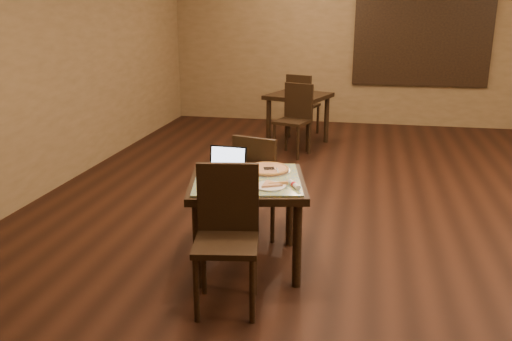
% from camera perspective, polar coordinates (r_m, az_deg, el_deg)
% --- Properties ---
extents(ground, '(10.00, 10.00, 0.00)m').
position_cam_1_polar(ground, '(5.58, 14.91, -5.77)').
color(ground, black).
rests_on(ground, ground).
extents(wall_back, '(8.00, 0.02, 3.00)m').
position_cam_1_polar(wall_back, '(10.18, 14.15, 13.05)').
color(wall_back, olive).
rests_on(wall_back, ground).
extents(wall_left, '(0.02, 10.00, 3.00)m').
position_cam_1_polar(wall_left, '(6.31, -23.66, 10.10)').
color(wall_left, olive).
rests_on(wall_left, ground).
extents(mural, '(2.34, 0.05, 1.64)m').
position_cam_1_polar(mural, '(10.17, 17.06, 13.11)').
color(mural, '#286494').
rests_on(mural, wall_back).
extents(tiled_table, '(1.09, 1.09, 0.76)m').
position_cam_1_polar(tiled_table, '(4.40, -0.91, -2.12)').
color(tiled_table, black).
rests_on(tiled_table, ground).
extents(chair_main_near, '(0.51, 0.51, 1.03)m').
position_cam_1_polar(chair_main_near, '(3.88, -3.07, -6.07)').
color(chair_main_near, black).
rests_on(chair_main_near, ground).
extents(chair_main_far, '(0.52, 0.52, 0.98)m').
position_cam_1_polar(chair_main_far, '(5.02, 0.35, -1.01)').
color(chair_main_far, black).
rests_on(chair_main_far, ground).
extents(laptop, '(0.33, 0.26, 0.22)m').
position_cam_1_polar(laptop, '(4.49, -3.14, 0.39)').
color(laptop, black).
rests_on(laptop, tiled_table).
extents(plate, '(0.24, 0.24, 0.01)m').
position_cam_1_polar(plate, '(4.16, 1.51, -1.66)').
color(plate, white).
rests_on(plate, tiled_table).
extents(pizza_slice, '(0.27, 0.27, 0.02)m').
position_cam_1_polar(pizza_slice, '(4.16, 1.51, -1.46)').
color(pizza_slice, '#CFBD8A').
rests_on(pizza_slice, plate).
extents(pizza_pan, '(0.39, 0.39, 0.01)m').
position_cam_1_polar(pizza_pan, '(4.57, 1.19, 0.02)').
color(pizza_pan, silver).
rests_on(pizza_pan, tiled_table).
extents(pizza_whole, '(0.37, 0.37, 0.03)m').
position_cam_1_polar(pizza_whole, '(4.57, 1.19, 0.19)').
color(pizza_whole, '#CFBD8A').
rests_on(pizza_whole, pizza_pan).
extents(spatula, '(0.15, 0.23, 0.01)m').
position_cam_1_polar(spatula, '(4.54, 1.40, 0.20)').
color(spatula, silver).
rests_on(spatula, pizza_whole).
extents(napkin_roll, '(0.12, 0.17, 0.04)m').
position_cam_1_polar(napkin_roll, '(4.17, 4.04, -1.49)').
color(napkin_roll, white).
rests_on(napkin_roll, tiled_table).
extents(other_table_b, '(1.07, 1.07, 0.79)m').
position_cam_1_polar(other_table_b, '(8.51, 4.49, 7.13)').
color(other_table_b, black).
rests_on(other_table_b, ground).
extents(other_table_b_chair_near, '(0.56, 0.56, 1.03)m').
position_cam_1_polar(other_table_b_chair_near, '(7.93, 4.13, 5.83)').
color(other_table_b_chair_near, black).
rests_on(other_table_b_chair_near, ground).
extents(other_table_b_chair_far, '(0.56, 0.56, 1.03)m').
position_cam_1_polar(other_table_b_chair_far, '(9.11, 4.77, 7.27)').
color(other_table_b_chair_far, black).
rests_on(other_table_b_chair_far, ground).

